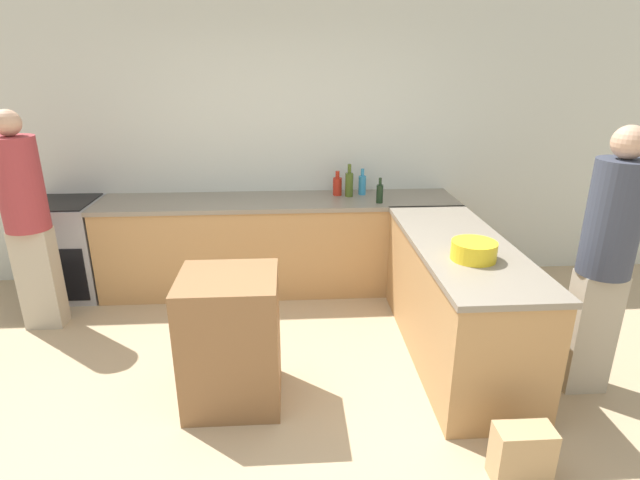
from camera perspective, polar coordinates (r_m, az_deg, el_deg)
ground_plane at (r=3.26m, az=-4.95°, el=-21.06°), size 14.00×14.00×0.00m
wall_back at (r=4.97m, az=-4.89°, el=10.75°), size 8.00×0.06×2.70m
counter_back at (r=4.86m, az=-4.66°, el=-0.45°), size 3.36×0.68×0.90m
counter_peninsula at (r=3.89m, az=15.28°, el=-6.52°), size 0.69×1.93×0.90m
range_oven at (r=5.29m, az=-26.71°, el=-0.85°), size 0.60×0.65×0.91m
island_table at (r=3.31m, az=-10.11°, el=-11.15°), size 0.61×0.56×0.89m
mixing_bowl at (r=3.41m, az=17.16°, el=-1.15°), size 0.30×0.30×0.12m
dish_soap_bottle at (r=4.88m, az=4.85°, el=6.36°), size 0.07×0.07×0.25m
wine_bottle_dark at (r=4.60m, az=6.84°, el=5.36°), size 0.06×0.06×0.23m
olive_oil_bottle at (r=4.79m, az=3.35°, el=6.44°), size 0.08×0.08×0.31m
hot_sauce_bottle at (r=4.84m, az=2.00°, el=6.23°), size 0.09×0.09×0.24m
person_by_range at (r=4.58m, az=-30.54°, el=2.47°), size 0.34×0.34×1.80m
person_at_peninsula at (r=3.61m, az=29.86°, el=-1.55°), size 0.32×0.32×1.79m
paper_bag at (r=3.07m, az=22.06°, el=-21.73°), size 0.31×0.16×0.33m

